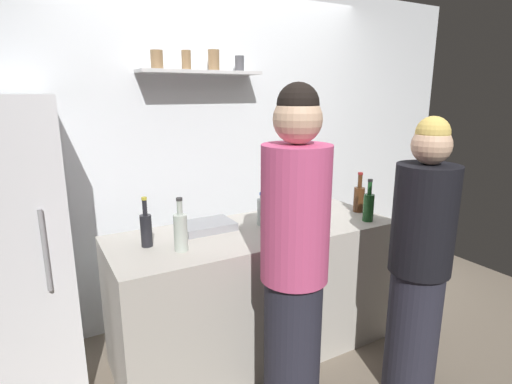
{
  "coord_description": "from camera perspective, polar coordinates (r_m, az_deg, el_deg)",
  "views": [
    {
      "loc": [
        -1.35,
        -1.73,
        1.77
      ],
      "look_at": [
        -0.11,
        0.49,
        1.14
      ],
      "focal_mm": 28.48,
      "sensor_mm": 36.0,
      "label": 1
    }
  ],
  "objects": [
    {
      "name": "baking_pan",
      "position": [
        2.68,
        -6.9,
        -4.75
      ],
      "size": [
        0.34,
        0.24,
        0.05
      ],
      "primitive_type": "cube",
      "color": "gray",
      "rests_on": "counter"
    },
    {
      "name": "back_wall_assembly",
      "position": [
        3.3,
        -4.87,
        5.72
      ],
      "size": [
        4.8,
        0.32,
        2.6
      ],
      "color": "white",
      "rests_on": "ground"
    },
    {
      "name": "wine_bottle_pale_glass",
      "position": [
        2.33,
        -10.54,
        -5.39
      ],
      "size": [
        0.08,
        0.08,
        0.31
      ],
      "color": "#B2BFB2",
      "rests_on": "counter"
    },
    {
      "name": "wine_bottle_amber_glass",
      "position": [
        3.14,
        14.26,
        -0.79
      ],
      "size": [
        0.08,
        0.08,
        0.3
      ],
      "color": "#472814",
      "rests_on": "counter"
    },
    {
      "name": "person_blonde",
      "position": [
        2.52,
        21.94,
        -9.45
      ],
      "size": [
        0.34,
        0.34,
        1.65
      ],
      "rotation": [
        0.0,
        0.0,
        3.27
      ],
      "color": "#262633",
      "rests_on": "ground"
    },
    {
      "name": "utensil_holder",
      "position": [
        3.02,
        3.25,
        -1.93
      ],
      "size": [
        0.09,
        0.09,
        0.22
      ],
      "color": "#B2B2B7",
      "rests_on": "counter"
    },
    {
      "name": "wine_bottle_green_glass",
      "position": [
        2.92,
        15.52,
        -1.91
      ],
      "size": [
        0.07,
        0.07,
        0.3
      ],
      "color": "#19471E",
      "rests_on": "counter"
    },
    {
      "name": "water_bottle_plastic",
      "position": [
        2.74,
        1.06,
        -2.63
      ],
      "size": [
        0.09,
        0.09,
        0.22
      ],
      "color": "silver",
      "rests_on": "counter"
    },
    {
      "name": "wine_bottle_dark_glass",
      "position": [
        2.44,
        -15.17,
        -4.99
      ],
      "size": [
        0.07,
        0.07,
        0.3
      ],
      "color": "black",
      "rests_on": "counter"
    },
    {
      "name": "counter",
      "position": [
        2.86,
        0.0,
        -13.64
      ],
      "size": [
        1.9,
        0.72,
        0.89
      ],
      "primitive_type": "cube",
      "color": "#B7B2A8",
      "rests_on": "ground"
    },
    {
      "name": "person_pink_top",
      "position": [
        2.08,
        5.37,
        -10.52
      ],
      "size": [
        0.34,
        0.34,
        1.81
      ],
      "rotation": [
        0.0,
        0.0,
        4.28
      ],
      "color": "#262633",
      "rests_on": "ground"
    },
    {
      "name": "ground_plane",
      "position": [
        2.82,
        7.52,
        -25.17
      ],
      "size": [
        5.28,
        5.28,
        0.0
      ],
      "primitive_type": "plane",
      "color": "#726656"
    },
    {
      "name": "refrigerator",
      "position": [
        2.73,
        -31.07,
        -7.22
      ],
      "size": [
        0.6,
        0.63,
        1.76
      ],
      "color": "white",
      "rests_on": "ground"
    }
  ]
}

